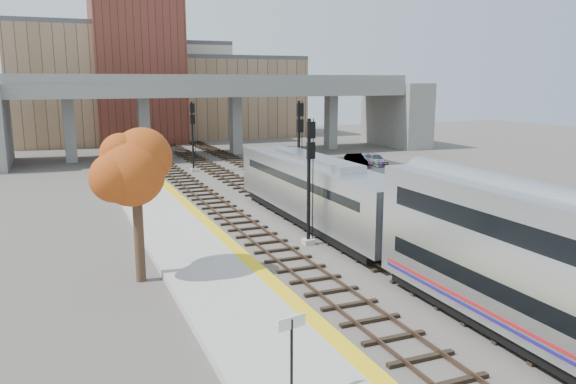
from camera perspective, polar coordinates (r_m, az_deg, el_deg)
name	(u,v)px	position (r m, az deg, el deg)	size (l,w,h in m)	color
ground	(384,276)	(26.47, 9.74, -8.41)	(160.00, 160.00, 0.00)	#47423D
platform	(233,295)	(23.54, -5.62, -10.38)	(4.50, 60.00, 0.35)	#9E9E99
yellow_strip	(276,285)	(24.05, -1.24, -9.39)	(0.70, 60.00, 0.01)	yellow
tracks	(295,214)	(37.50, 0.75, -2.25)	(10.70, 95.00, 0.25)	black
overpass	(219,106)	(68.57, -7.04, 8.64)	(54.00, 12.00, 9.50)	slate
buildings_far	(156,87)	(88.79, -13.22, 10.35)	(43.00, 21.00, 20.60)	#A47E5F
parking_lot	(354,170)	(56.86, 6.67, 2.26)	(14.00, 18.00, 0.04)	black
locomotive	(315,189)	(34.45, 2.79, 0.27)	(3.02, 19.05, 4.10)	#A8AAB2
signal_mast_near	(309,184)	(30.12, 2.17, 0.81)	(0.60, 0.64, 6.88)	#9E9E99
signal_mast_mid	(299,151)	(41.38, 1.13, 4.17)	(0.60, 0.64, 7.39)	#9E9E99
signal_mast_far	(193,138)	(55.79, -9.65, 5.43)	(0.60, 0.64, 6.80)	#9E9E99
station_sign	(292,339)	(15.67, 0.37, -14.69)	(0.89, 0.25, 2.27)	black
tree	(135,162)	(25.06, -15.28, 2.96)	(3.60, 3.60, 7.26)	#382619
car_a	(361,175)	(50.17, 7.39, 1.73)	(1.36, 3.37, 1.15)	#99999E
car_b	(356,160)	(58.91, 6.91, 3.22)	(1.35, 3.87, 1.28)	#99999E
car_c	(375,160)	(60.23, 8.80, 3.28)	(1.60, 3.93, 1.14)	#99999E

